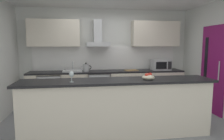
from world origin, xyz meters
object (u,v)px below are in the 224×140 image
(oven, at_px, (99,87))
(sink, at_px, (73,71))
(wine_glass, at_px, (71,75))
(fruit_bowl, at_px, (148,77))
(refrigerator, at_px, (51,90))
(chopping_board, at_px, (131,70))
(kettle, at_px, (86,68))
(range_hood, at_px, (98,38))
(microwave, at_px, (161,65))

(oven, height_order, sink, sink)
(sink, xyz_separation_m, wine_glass, (0.08, -2.09, 0.20))
(oven, bearing_deg, fruit_bowl, -70.63)
(oven, distance_m, sink, 0.83)
(refrigerator, bearing_deg, chopping_board, -0.56)
(oven, xyz_separation_m, chopping_board, (0.90, -0.02, 0.45))
(oven, relative_size, kettle, 2.77)
(chopping_board, bearing_deg, range_hood, 170.32)
(fruit_bowl, relative_size, chopping_board, 0.65)
(sink, distance_m, range_hood, 1.10)
(range_hood, height_order, fruit_bowl, range_hood)
(kettle, xyz_separation_m, range_hood, (0.33, 0.16, 0.78))
(oven, bearing_deg, chopping_board, -1.51)
(kettle, relative_size, range_hood, 0.40)
(sink, distance_m, kettle, 0.36)
(refrigerator, height_order, fruit_bowl, fruit_bowl)
(sink, bearing_deg, kettle, -7.25)
(range_hood, bearing_deg, refrigerator, -174.01)
(microwave, bearing_deg, chopping_board, 179.72)
(range_hood, height_order, chopping_board, range_hood)
(chopping_board, bearing_deg, wine_glass, -126.16)
(microwave, height_order, wine_glass, microwave)
(range_hood, xyz_separation_m, chopping_board, (0.90, -0.15, -0.88))
(range_hood, distance_m, wine_glass, 2.38)
(refrigerator, xyz_separation_m, range_hood, (1.26, 0.13, 1.36))
(microwave, distance_m, fruit_bowl, 2.24)
(wine_glass, bearing_deg, oven, 73.85)
(microwave, distance_m, kettle, 2.08)
(kettle, xyz_separation_m, chopping_board, (1.23, 0.01, -0.09))
(chopping_board, bearing_deg, kettle, -179.53)
(range_hood, bearing_deg, wine_glass, -105.25)
(microwave, distance_m, range_hood, 1.90)
(sink, bearing_deg, range_hood, 9.84)
(oven, relative_size, refrigerator, 0.94)
(refrigerator, distance_m, fruit_bowl, 2.88)
(refrigerator, distance_m, wine_glass, 2.29)
(refrigerator, height_order, wine_glass, wine_glass)
(refrigerator, relative_size, fruit_bowl, 3.86)
(refrigerator, relative_size, wine_glass, 4.78)
(refrigerator, distance_m, range_hood, 1.86)
(oven, height_order, chopping_board, chopping_board)
(oven, xyz_separation_m, kettle, (-0.33, -0.03, 0.55))
(microwave, xyz_separation_m, fruit_bowl, (-1.04, -1.99, -0.00))
(fruit_bowl, distance_m, chopping_board, 2.01)
(wine_glass, bearing_deg, refrigerator, 107.66)
(microwave, relative_size, wine_glass, 2.81)
(microwave, bearing_deg, wine_glass, -138.92)
(chopping_board, bearing_deg, oven, 178.49)
(refrigerator, distance_m, chopping_board, 2.21)
(oven, distance_m, range_hood, 1.33)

